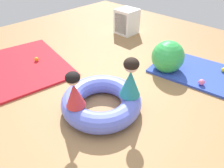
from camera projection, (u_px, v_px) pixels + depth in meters
name	position (u px, v px, depth m)	size (l,w,h in m)	color
ground_plane	(101.00, 103.00, 2.88)	(8.00, 8.00, 0.00)	#9E7549
gym_mat_near_left	(25.00, 65.00, 3.68)	(1.74, 1.29, 0.04)	red
gym_mat_far_left	(207.00, 75.00, 3.42)	(1.77, 0.99, 0.04)	#2D47B7
inflatable_cushion	(101.00, 101.00, 2.70)	(1.05, 1.05, 0.26)	#6070E5
child_in_red	(74.00, 90.00, 2.31)	(0.33, 0.33, 0.46)	red
child_in_teal	(131.00, 78.00, 2.46)	(0.37, 0.37, 0.51)	teal
play_ball_pink	(202.00, 82.00, 3.13)	(0.09, 0.09, 0.09)	pink
play_ball_orange	(36.00, 59.00, 3.74)	(0.08, 0.08, 0.08)	orange
play_ball_yellow	(224.00, 70.00, 3.44)	(0.08, 0.08, 0.08)	yellow
exercise_ball_large	(168.00, 57.00, 3.41)	(0.54, 0.54, 0.54)	green
storage_cube	(126.00, 22.00, 4.78)	(0.44, 0.44, 0.56)	white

